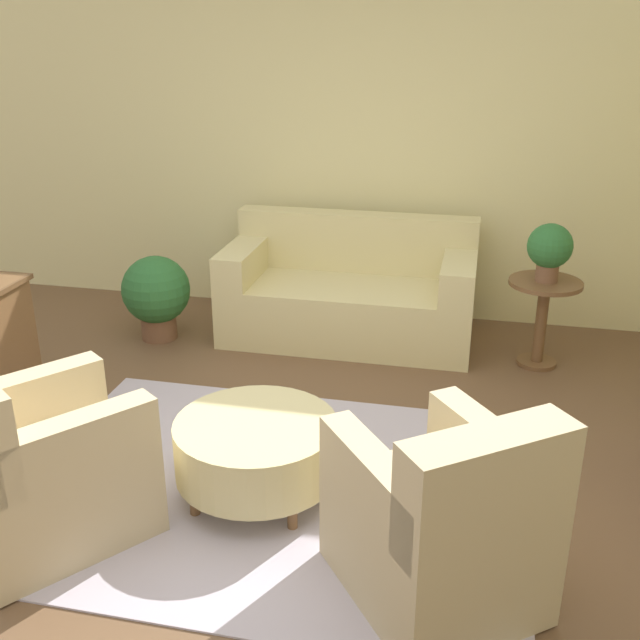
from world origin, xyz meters
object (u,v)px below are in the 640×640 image
side_table (543,309)px  potted_plant_on_side_table (550,248)px  couch (349,295)px  armchair_right (442,524)px  potted_plant_floor (156,293)px  armchair_left (38,470)px  ottoman_table (257,448)px

side_table → potted_plant_on_side_table: size_ratio=1.57×
couch → armchair_right: bearing=-72.0°
potted_plant_floor → armchair_left: bearing=-78.7°
couch → potted_plant_floor: size_ratio=2.87×
armchair_right → ottoman_table: bearing=150.2°
couch → ottoman_table: size_ratio=2.25×
armchair_left → side_table: armchair_left is taller
armchair_right → side_table: (0.52, 2.49, 0.06)m
armchair_right → ottoman_table: 1.12m
armchair_left → ottoman_table: 1.04m
potted_plant_on_side_table → potted_plant_floor: 2.87m
ottoman_table → side_table: size_ratio=1.32×
ottoman_table → side_table: (1.48, 1.94, 0.15)m
armchair_left → side_table: size_ratio=1.70×
couch → ottoman_table: couch is taller
potted_plant_floor → armchair_right: bearing=-45.6°
couch → side_table: 1.43m
armchair_left → side_table: bearing=46.6°
potted_plant_floor → couch: bearing=14.4°
armchair_right → potted_plant_on_side_table: 2.59m
armchair_right → side_table: 2.54m
potted_plant_on_side_table → side_table: bearing=-90.0°
potted_plant_on_side_table → potted_plant_floor: potted_plant_on_side_table is taller
couch → armchair_right: (0.88, -2.72, 0.03)m
couch → potted_plant_floor: (-1.42, -0.37, 0.03)m
potted_plant_on_side_table → couch: bearing=170.6°
couch → side_table: size_ratio=2.97×
side_table → potted_plant_floor: 2.83m
potted_plant_floor → side_table: bearing=2.7°
armchair_left → armchair_right: (1.84, 0.00, 0.00)m
armchair_right → potted_plant_on_side_table: (0.52, 2.49, 0.49)m
ottoman_table → potted_plant_floor: size_ratio=1.28×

